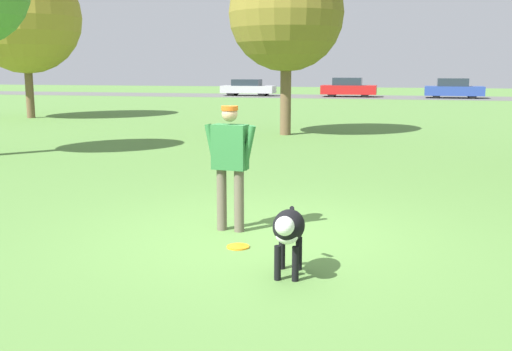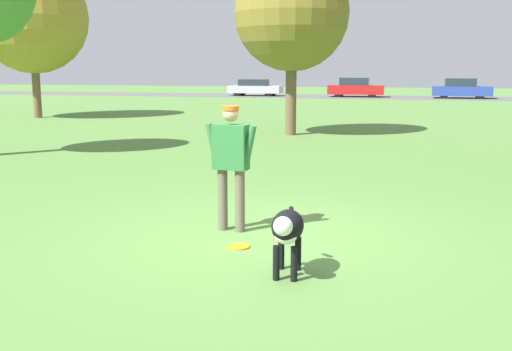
% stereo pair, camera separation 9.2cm
% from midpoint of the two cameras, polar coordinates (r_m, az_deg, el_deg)
% --- Properties ---
extents(ground_plane, '(120.00, 120.00, 0.00)m').
position_cam_midpoint_polar(ground_plane, '(7.75, -0.12, -5.77)').
color(ground_plane, '#56843D').
extents(far_road_strip, '(120.00, 6.00, 0.01)m').
position_cam_midpoint_polar(far_road_strip, '(45.09, 11.87, 7.31)').
color(far_road_strip, '#5B5B59').
rests_on(far_road_strip, ground_plane).
extents(person, '(0.72, 0.27, 1.66)m').
position_cam_midpoint_polar(person, '(7.80, -2.83, 1.74)').
color(person, '#665B4C').
rests_on(person, ground_plane).
extents(dog, '(0.37, 0.92, 0.71)m').
position_cam_midpoint_polar(dog, '(6.17, 2.66, -5.15)').
color(dog, black).
rests_on(dog, ground_plane).
extents(frisbee, '(0.27, 0.27, 0.02)m').
position_cam_midpoint_polar(frisbee, '(7.27, -2.08, -6.79)').
color(frisbee, orange).
rests_on(frisbee, ground_plane).
extents(tree_far_left, '(4.66, 4.66, 6.54)m').
position_cam_midpoint_polar(tree_far_left, '(27.72, -21.26, 13.83)').
color(tree_far_left, brown).
rests_on(tree_far_left, ground_plane).
extents(tree_mid_center, '(3.60, 3.60, 5.61)m').
position_cam_midpoint_polar(tree_mid_center, '(19.34, 2.77, 15.14)').
color(tree_mid_center, brown).
rests_on(tree_mid_center, ground_plane).
extents(parked_car_silver, '(4.10, 1.83, 1.26)m').
position_cam_midpoint_polar(parked_car_silver, '(46.29, -0.83, 8.37)').
color(parked_car_silver, '#B7B7BC').
rests_on(parked_car_silver, ground_plane).
extents(parked_car_red, '(4.05, 1.92, 1.41)m').
position_cam_midpoint_polar(parked_car_red, '(45.16, 8.74, 8.27)').
color(parked_car_red, red).
rests_on(parked_car_red, ground_plane).
extents(parked_car_blue, '(4.02, 1.88, 1.40)m').
position_cam_midpoint_polar(parked_car_blue, '(44.92, 18.25, 7.86)').
color(parked_car_blue, '#284293').
rests_on(parked_car_blue, ground_plane).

